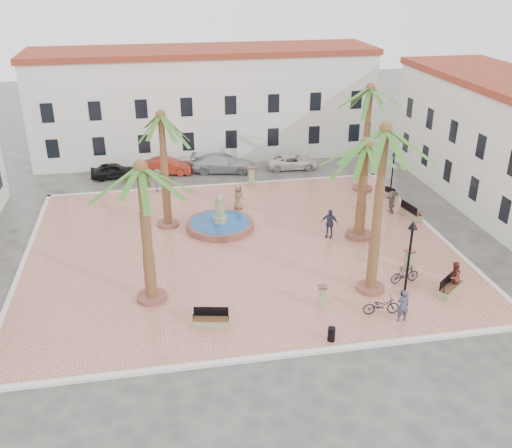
% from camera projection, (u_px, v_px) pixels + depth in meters
% --- Properties ---
extents(ground, '(120.00, 120.00, 0.00)m').
position_uv_depth(ground, '(240.00, 248.00, 35.71)').
color(ground, '#56544F').
rests_on(ground, ground).
extents(plaza, '(26.00, 22.00, 0.15)m').
position_uv_depth(plaza, '(240.00, 247.00, 35.68)').
color(plaza, tan).
rests_on(plaza, ground).
extents(kerb_n, '(26.30, 0.30, 0.16)m').
position_uv_depth(kerb_n, '(218.00, 185.00, 45.49)').
color(kerb_n, silver).
rests_on(kerb_n, ground).
extents(kerb_s, '(26.30, 0.30, 0.16)m').
position_uv_depth(kerb_s, '(279.00, 356.00, 25.86)').
color(kerb_s, silver).
rests_on(kerb_s, ground).
extents(kerb_e, '(0.30, 22.30, 0.16)m').
position_uv_depth(kerb_e, '(433.00, 231.00, 37.84)').
color(kerb_e, silver).
rests_on(kerb_e, ground).
extents(kerb_w, '(0.30, 22.30, 0.16)m').
position_uv_depth(kerb_w, '(22.00, 266.00, 33.51)').
color(kerb_w, silver).
rests_on(kerb_w, ground).
extents(building_north, '(30.40, 7.40, 9.50)m').
position_uv_depth(building_north, '(205.00, 102.00, 51.55)').
color(building_north, silver).
rests_on(building_north, ground).
extents(fountain, '(4.51, 4.51, 2.33)m').
position_uv_depth(fountain, '(220.00, 224.00, 37.96)').
color(fountain, '#915043').
rests_on(fountain, plaza).
extents(palm_nw, '(4.77, 4.77, 7.89)m').
position_uv_depth(palm_nw, '(161.00, 128.00, 35.66)').
color(palm_nw, '#915043').
rests_on(palm_nw, plaza).
extents(palm_sw, '(5.23, 5.23, 7.70)m').
position_uv_depth(palm_sw, '(142.00, 184.00, 27.37)').
color(palm_sw, '#915043').
rests_on(palm_sw, plaza).
extents(palm_s, '(4.91, 4.91, 9.31)m').
position_uv_depth(palm_s, '(384.00, 146.00, 27.56)').
color(palm_s, '#915043').
rests_on(palm_s, plaza).
extents(palm_e, '(5.56, 5.56, 6.63)m').
position_uv_depth(palm_e, '(365.00, 157.00, 34.65)').
color(palm_e, '#915043').
rests_on(palm_e, plaza).
extents(palm_ne, '(4.93, 4.93, 8.26)m').
position_uv_depth(palm_ne, '(370.00, 99.00, 41.50)').
color(palm_ne, '#915043').
rests_on(palm_ne, plaza).
extents(bench_s, '(1.88, 0.90, 0.96)m').
position_uv_depth(bench_s, '(211.00, 321.00, 27.76)').
color(bench_s, gray).
rests_on(bench_s, plaza).
extents(bench_se, '(1.88, 1.65, 1.02)m').
position_uv_depth(bench_se, '(450.00, 288.00, 30.51)').
color(bench_se, gray).
rests_on(bench_se, plaza).
extents(bench_e, '(0.94, 2.05, 1.04)m').
position_uv_depth(bench_e, '(411.00, 213.00, 39.58)').
color(bench_e, gray).
rests_on(bench_e, plaza).
extents(bench_ne, '(1.12, 1.64, 0.84)m').
position_uv_depth(bench_ne, '(389.00, 193.00, 43.11)').
color(bench_ne, gray).
rests_on(bench_ne, plaza).
extents(lamppost_s, '(0.47, 0.47, 4.35)m').
position_uv_depth(lamppost_s, '(410.00, 246.00, 29.23)').
color(lamppost_s, black).
rests_on(lamppost_s, plaza).
extents(lamppost_e, '(0.40, 0.40, 3.64)m').
position_uv_depth(lamppost_e, '(393.00, 166.00, 41.99)').
color(lamppost_e, black).
rests_on(lamppost_e, plaza).
extents(bollard_se, '(0.49, 0.49, 1.23)m').
position_uv_depth(bollard_se, '(322.00, 296.00, 29.16)').
color(bollard_se, gray).
rests_on(bollard_se, plaza).
extents(bollard_n, '(0.59, 0.59, 1.52)m').
position_uv_depth(bollard_n, '(251.00, 176.00, 45.02)').
color(bollard_n, gray).
rests_on(bollard_n, plaza).
extents(bollard_e, '(0.59, 0.59, 1.37)m').
position_uv_depth(bollard_e, '(409.00, 261.00, 32.46)').
color(bollard_e, gray).
rests_on(bollard_e, plaza).
extents(litter_bin, '(0.36, 0.36, 0.70)m').
position_uv_depth(litter_bin, '(331.00, 334.00, 26.66)').
color(litter_bin, black).
rests_on(litter_bin, plaza).
extents(cyclist_a, '(0.66, 0.46, 1.75)m').
position_uv_depth(cyclist_a, '(403.00, 306.00, 27.92)').
color(cyclist_a, '#363E56').
rests_on(cyclist_a, plaza).
extents(bicycle_a, '(1.91, 0.82, 0.98)m').
position_uv_depth(bicycle_a, '(381.00, 305.00, 28.63)').
color(bicycle_a, black).
rests_on(bicycle_a, plaza).
extents(cyclist_b, '(1.07, 1.04, 1.74)m').
position_uv_depth(cyclist_b, '(454.00, 277.00, 30.49)').
color(cyclist_b, '#5E241E').
rests_on(cyclist_b, plaza).
extents(bicycle_b, '(1.77, 0.69, 1.03)m').
position_uv_depth(bicycle_b, '(405.00, 274.00, 31.43)').
color(bicycle_b, black).
rests_on(bicycle_b, plaza).
extents(pedestrian_fountain_a, '(1.06, 1.04, 1.85)m').
position_uv_depth(pedestrian_fountain_a, '(238.00, 197.00, 40.64)').
color(pedestrian_fountain_a, '#7D694A').
rests_on(pedestrian_fountain_a, plaza).
extents(pedestrian_fountain_b, '(1.21, 0.98, 1.93)m').
position_uv_depth(pedestrian_fountain_b, '(329.00, 223.00, 36.48)').
color(pedestrian_fountain_b, '#2E3753').
rests_on(pedestrian_fountain_b, plaza).
extents(pedestrian_north, '(0.93, 1.29, 1.79)m').
position_uv_depth(pedestrian_north, '(157.00, 181.00, 43.75)').
color(pedestrian_north, '#4E4E53').
rests_on(pedestrian_north, plaza).
extents(pedestrian_east, '(0.61, 1.55, 1.63)m').
position_uv_depth(pedestrian_east, '(392.00, 202.00, 40.10)').
color(pedestrian_east, '#635B4F').
rests_on(pedestrian_east, plaza).
extents(car_black, '(3.85, 1.72, 1.29)m').
position_uv_depth(car_black, '(114.00, 171.00, 47.03)').
color(car_black, black).
rests_on(car_black, ground).
extents(car_red, '(4.37, 2.32, 1.37)m').
position_uv_depth(car_red, '(167.00, 166.00, 47.94)').
color(car_red, maroon).
rests_on(car_red, ground).
extents(car_silver, '(5.64, 3.14, 1.55)m').
position_uv_depth(car_silver, '(223.00, 163.00, 48.38)').
color(car_silver, '#A6A5AE').
rests_on(car_silver, ground).
extents(car_white, '(4.49, 2.26, 1.22)m').
position_uv_depth(car_white, '(293.00, 162.00, 49.24)').
color(car_white, white).
rests_on(car_white, ground).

